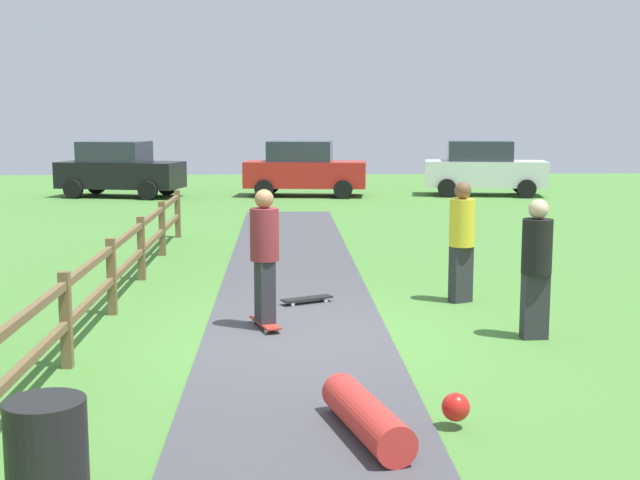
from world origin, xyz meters
TOP-DOWN VIEW (x-y plane):
  - ground_plane at (0.00, 0.00)m, footprint 60.00×60.00m
  - asphalt_path at (0.00, 0.00)m, footprint 2.40×28.00m
  - wooden_fence at (-2.60, 0.00)m, footprint 0.12×18.12m
  - trash_bin at (-1.80, -5.02)m, footprint 0.56×0.56m
  - skater_riding at (-0.41, 0.34)m, footprint 0.48×0.82m
  - skater_fallen at (0.62, -3.53)m, footprint 1.32×1.53m
  - skateboard_loose at (0.19, 1.81)m, footprint 0.81×0.54m
  - bystander_black at (3.02, -0.27)m, footprint 0.40×0.40m
  - bystander_yellow at (2.53, 1.88)m, footprint 0.50×0.50m
  - parked_car_white at (6.94, 18.98)m, footprint 4.42×2.51m
  - parked_car_red at (0.60, 18.98)m, footprint 4.37×2.38m
  - parked_car_black at (-5.81, 18.98)m, footprint 4.48×2.74m

SIDE VIEW (x-z plane):
  - ground_plane at x=0.00m, z-range 0.00..0.00m
  - asphalt_path at x=0.00m, z-range 0.00..0.02m
  - skateboard_loose at x=0.19m, z-range 0.05..0.13m
  - skater_fallen at x=0.62m, z-range 0.02..0.38m
  - trash_bin at x=-1.80m, z-range 0.00..0.90m
  - wooden_fence at x=-2.60m, z-range 0.12..1.22m
  - parked_car_white at x=6.94m, z-range 0.00..1.92m
  - parked_car_red at x=0.60m, z-range 0.00..1.92m
  - parked_car_black at x=-5.81m, z-range 0.00..1.92m
  - bystander_black at x=3.02m, z-range 0.10..1.88m
  - bystander_yellow at x=2.53m, z-range 0.10..1.93m
  - skater_riding at x=-0.41m, z-range 0.13..1.98m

